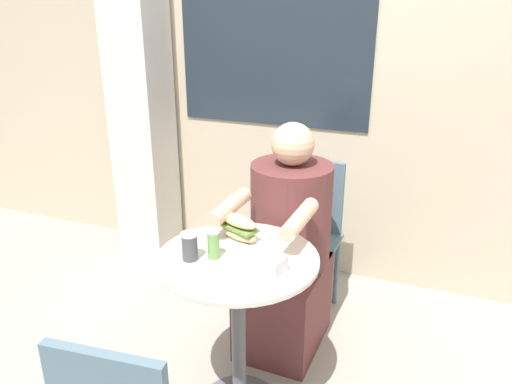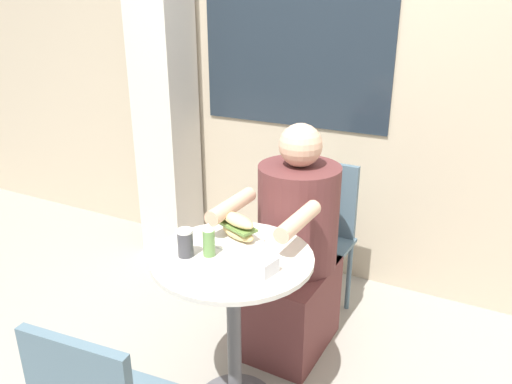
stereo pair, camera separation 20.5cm
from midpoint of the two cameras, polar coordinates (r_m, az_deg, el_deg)
name	(u,v)px [view 1 (the left image)]	position (r m, az deg, el deg)	size (l,w,h in m)	color
storefront_wall	(328,53)	(3.02, 6.23, 15.53)	(8.00, 0.09, 2.80)	#B7A88E
lattice_pillar	(139,82)	(3.35, -14.97, 12.04)	(0.32, 0.32, 2.40)	beige
cafe_table	(238,302)	(2.08, -4.94, -12.51)	(0.64, 0.64, 0.75)	beige
diner_chair	(307,224)	(2.79, 3.80, -3.67)	(0.39, 0.39, 0.87)	slate
seated_diner	(287,256)	(2.51, 1.22, -7.37)	(0.41, 0.72, 1.17)	brown
sandwich_on_plate	(239,230)	(2.07, -4.83, -4.43)	(0.23, 0.23, 0.11)	white
drink_cup	(190,246)	(1.95, -10.60, -6.18)	(0.06, 0.06, 0.11)	#424247
napkin_box	(271,265)	(1.85, -1.43, -8.42)	(0.11, 0.11, 0.06)	silver
condiment_bottle	(213,242)	(1.95, -7.92, -5.76)	(0.05, 0.05, 0.14)	#66934C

